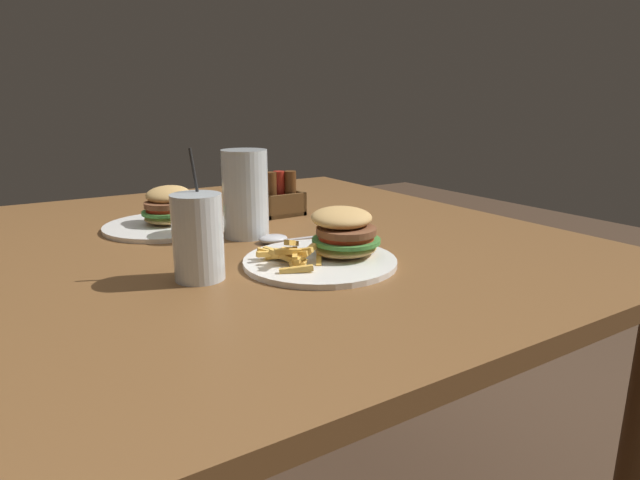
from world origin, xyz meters
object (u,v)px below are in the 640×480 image
object	(u,v)px
beer_glass	(246,196)
spoon	(276,239)
juice_glass	(198,241)
meal_plate_near	(332,245)
condiment_caddy	(280,199)
meal_plate_far	(167,217)

from	to	relation	value
beer_glass	spoon	bearing A→B (deg)	-70.32
juice_glass	meal_plate_near	bearing A→B (deg)	-9.41
spoon	condiment_caddy	distance (m)	0.26
meal_plate_near	spoon	xyz separation A→B (m)	(-0.02, 0.17, -0.02)
beer_glass	condiment_caddy	bearing A→B (deg)	42.19
juice_glass	condiment_caddy	world-z (taller)	juice_glass
condiment_caddy	meal_plate_far	bearing A→B (deg)	176.06
juice_glass	condiment_caddy	size ratio (longest dim) A/B	1.91
spoon	meal_plate_far	world-z (taller)	meal_plate_far
meal_plate_near	condiment_caddy	world-z (taller)	condiment_caddy
meal_plate_near	spoon	bearing A→B (deg)	96.73
juice_glass	meal_plate_far	world-z (taller)	juice_glass
spoon	meal_plate_far	size ratio (longest dim) A/B	0.70
meal_plate_near	meal_plate_far	world-z (taller)	same
juice_glass	spoon	distance (m)	0.25
beer_glass	condiment_caddy	xyz separation A→B (m)	(0.16, 0.14, -0.05)
meal_plate_near	spoon	distance (m)	0.17
spoon	condiment_caddy	xyz separation A→B (m)	(0.13, 0.22, 0.03)
meal_plate_near	meal_plate_far	bearing A→B (deg)	112.14
juice_glass	meal_plate_far	bearing A→B (deg)	80.65
beer_glass	meal_plate_far	distance (m)	0.21
juice_glass	spoon	bearing A→B (deg)	32.33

